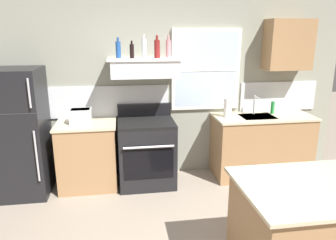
# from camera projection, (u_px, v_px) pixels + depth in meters

# --- Properties ---
(back_wall) EXTENTS (5.40, 0.11, 2.70)m
(back_wall) POSITION_uv_depth(u_px,v_px,m) (163.00, 84.00, 4.54)
(back_wall) COLOR gray
(back_wall) RESTS_ON ground_plane
(refrigerator) EXTENTS (0.70, 0.72, 1.65)m
(refrigerator) POSITION_uv_depth(u_px,v_px,m) (18.00, 133.00, 4.04)
(refrigerator) COLOR black
(refrigerator) RESTS_ON ground_plane
(counter_left_of_stove) EXTENTS (0.79, 0.63, 0.91)m
(counter_left_of_stove) POSITION_uv_depth(u_px,v_px,m) (88.00, 155.00, 4.32)
(counter_left_of_stove) COLOR #9E754C
(counter_left_of_stove) RESTS_ON ground_plane
(toaster) EXTENTS (0.30, 0.20, 0.19)m
(toaster) POSITION_uv_depth(u_px,v_px,m) (81.00, 116.00, 4.16)
(toaster) COLOR silver
(toaster) RESTS_ON counter_left_of_stove
(stove_range) EXTENTS (0.76, 0.69, 1.09)m
(stove_range) POSITION_uv_depth(u_px,v_px,m) (147.00, 152.00, 4.39)
(stove_range) COLOR black
(stove_range) RESTS_ON ground_plane
(range_hood_shelf) EXTENTS (0.96, 0.52, 0.24)m
(range_hood_shelf) POSITION_uv_depth(u_px,v_px,m) (144.00, 67.00, 4.17)
(range_hood_shelf) COLOR silver
(bottle_blue_liqueur) EXTENTS (0.07, 0.07, 0.26)m
(bottle_blue_liqueur) POSITION_uv_depth(u_px,v_px,m) (118.00, 49.00, 4.09)
(bottle_blue_liqueur) COLOR #1E478C
(bottle_blue_liqueur) RESTS_ON range_hood_shelf
(bottle_balsamic_dark) EXTENTS (0.06, 0.06, 0.22)m
(bottle_balsamic_dark) POSITION_uv_depth(u_px,v_px,m) (132.00, 51.00, 4.07)
(bottle_balsamic_dark) COLOR black
(bottle_balsamic_dark) RESTS_ON range_hood_shelf
(bottle_clear_tall) EXTENTS (0.06, 0.06, 0.30)m
(bottle_clear_tall) POSITION_uv_depth(u_px,v_px,m) (144.00, 48.00, 4.10)
(bottle_clear_tall) COLOR silver
(bottle_clear_tall) RESTS_ON range_hood_shelf
(bottle_red_label_wine) EXTENTS (0.07, 0.07, 0.29)m
(bottle_red_label_wine) POSITION_uv_depth(u_px,v_px,m) (157.00, 49.00, 4.08)
(bottle_red_label_wine) COLOR maroon
(bottle_red_label_wine) RESTS_ON range_hood_shelf
(bottle_rose_pink) EXTENTS (0.07, 0.07, 0.28)m
(bottle_rose_pink) POSITION_uv_depth(u_px,v_px,m) (168.00, 48.00, 4.18)
(bottle_rose_pink) COLOR #C67F84
(bottle_rose_pink) RESTS_ON range_hood_shelf
(counter_right_with_sink) EXTENTS (1.43, 0.63, 0.91)m
(counter_right_with_sink) POSITION_uv_depth(u_px,v_px,m) (261.00, 145.00, 4.68)
(counter_right_with_sink) COLOR #9E754C
(counter_right_with_sink) RESTS_ON ground_plane
(sink_faucet) EXTENTS (0.03, 0.17, 0.28)m
(sink_faucet) POSITION_uv_depth(u_px,v_px,m) (255.00, 103.00, 4.59)
(sink_faucet) COLOR silver
(sink_faucet) RESTS_ON counter_right_with_sink
(paper_towel_roll) EXTENTS (0.11, 0.11, 0.27)m
(paper_towel_roll) POSITION_uv_depth(u_px,v_px,m) (228.00, 108.00, 4.44)
(paper_towel_roll) COLOR white
(paper_towel_roll) RESTS_ON counter_right_with_sink
(dish_soap_bottle) EXTENTS (0.06, 0.06, 0.18)m
(dish_soap_bottle) POSITION_uv_depth(u_px,v_px,m) (273.00, 108.00, 4.65)
(dish_soap_bottle) COLOR #268C3F
(dish_soap_bottle) RESTS_ON counter_right_with_sink
(kitchen_island) EXTENTS (1.40, 0.90, 0.91)m
(kitchen_island) POSITION_uv_depth(u_px,v_px,m) (320.00, 234.00, 2.62)
(kitchen_island) COLOR #9E754C
(kitchen_island) RESTS_ON ground_plane
(upper_cabinet_right) EXTENTS (0.64, 0.32, 0.70)m
(upper_cabinet_right) POSITION_uv_depth(u_px,v_px,m) (288.00, 45.00, 4.47)
(upper_cabinet_right) COLOR #9E754C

